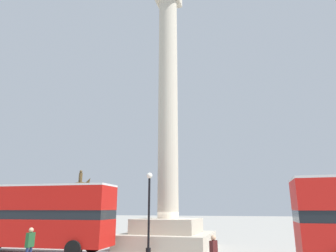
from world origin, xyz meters
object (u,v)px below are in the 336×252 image
at_px(monument_column, 168,159).
at_px(pedestrian_by_plinth, 30,244).
at_px(street_lamp, 149,210).
at_px(bus_b, 34,215).
at_px(equestrian_statue, 77,218).

relative_size(monument_column, pedestrian_by_plinth, 12.77).
xyz_separation_m(monument_column, street_lamp, (-0.18, -3.76, -3.87)).
height_order(street_lamp, pedestrian_by_plinth, street_lamp).
bearing_deg(pedestrian_by_plinth, street_lamp, 138.60).
bearing_deg(monument_column, bus_b, -143.94).
distance_m(street_lamp, pedestrian_by_plinth, 7.04).
distance_m(equestrian_statue, street_lamp, 13.25).
height_order(bus_b, street_lamp, street_lamp).
height_order(bus_b, equestrian_statue, equestrian_statue).
relative_size(monument_column, bus_b, 2.21).
distance_m(monument_column, street_lamp, 5.40).
relative_size(bus_b, pedestrian_by_plinth, 5.77).
relative_size(monument_column, street_lamp, 4.61).
distance_m(bus_b, pedestrian_by_plinth, 4.73).
xyz_separation_m(bus_b, street_lamp, (7.27, 1.66, 0.29)).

